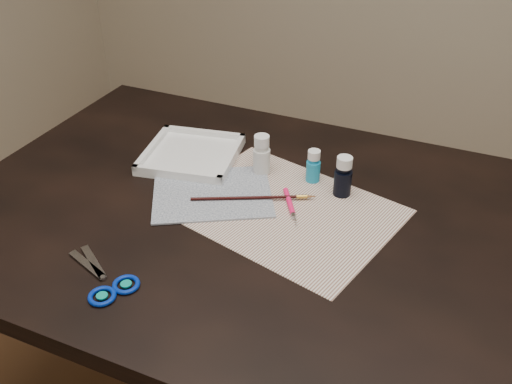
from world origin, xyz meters
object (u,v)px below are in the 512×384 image
at_px(paint_bottle_cyan, 313,166).
at_px(scissors, 95,274).
at_px(canvas, 212,193).
at_px(paint_bottle_navy, 343,176).
at_px(paint_bottle_white, 262,155).
at_px(palette_tray, 191,154).
at_px(paper, 284,210).

bearing_deg(paint_bottle_cyan, scissors, -118.84).
relative_size(canvas, scissors, 1.34).
bearing_deg(paint_bottle_navy, paint_bottle_cyan, 160.18).
bearing_deg(paint_bottle_white, palette_tray, -177.59).
distance_m(paper, canvas, 0.17).
distance_m(paint_bottle_cyan, scissors, 0.53).
height_order(paper, paint_bottle_navy, paint_bottle_navy).
height_order(canvas, scissors, scissors).
height_order(paint_bottle_white, paint_bottle_cyan, paint_bottle_white).
distance_m(paint_bottle_cyan, paint_bottle_navy, 0.08).
relative_size(paint_bottle_white, paint_bottle_navy, 1.03).
xyz_separation_m(paper, palette_tray, (-0.28, 0.11, 0.01)).
bearing_deg(canvas, scissors, -102.71).
height_order(canvas, paint_bottle_cyan, paint_bottle_cyan).
relative_size(canvas, palette_tray, 1.19).
distance_m(paper, paint_bottle_navy, 0.15).
xyz_separation_m(paper, canvas, (-0.17, -0.01, 0.00)).
relative_size(canvas, paint_bottle_white, 2.65).
bearing_deg(paint_bottle_cyan, canvas, -141.99).
relative_size(canvas, paint_bottle_navy, 2.73).
height_order(canvas, palette_tray, palette_tray).
relative_size(paint_bottle_cyan, palette_tray, 0.36).
bearing_deg(paint_bottle_white, paint_bottle_cyan, 7.24).
relative_size(canvas, paint_bottle_cyan, 3.28).
bearing_deg(paint_bottle_navy, canvas, -156.05).
bearing_deg(canvas, paint_bottle_white, 63.74).
height_order(paper, canvas, canvas).
xyz_separation_m(paint_bottle_white, paint_bottle_navy, (0.20, -0.01, -0.00)).
distance_m(paper, scissors, 0.41).
height_order(scissors, palette_tray, palette_tray).
xyz_separation_m(paper, scissors, (-0.24, -0.33, 0.00)).
distance_m(canvas, paint_bottle_cyan, 0.24).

